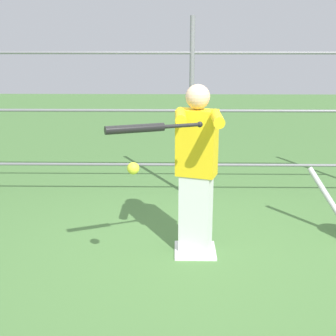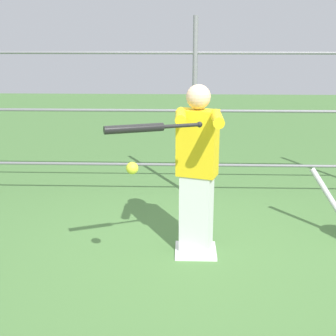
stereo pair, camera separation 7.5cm
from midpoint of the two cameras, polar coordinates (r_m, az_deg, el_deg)
name	(u,v)px [view 2 (the right image)]	position (r m, az deg, el deg)	size (l,w,h in m)	color
ground_plane	(196,252)	(4.67, 3.85, -10.14)	(24.00, 24.00, 0.00)	#4C7A3D
home_plate	(196,251)	(4.67, 3.85, -10.03)	(0.40, 0.40, 0.02)	white
fence_backstop	(194,111)	(5.86, 3.60, 6.98)	(5.31, 0.06, 2.26)	slate
batter	(197,166)	(4.33, 4.08, 0.24)	(0.40, 0.64, 1.63)	silver
baseball_bat_swinging	(143,128)	(3.64, -2.49, 4.89)	(0.76, 0.36, 0.07)	black
softball_in_flight	(132,168)	(3.61, -3.80, -0.01)	(0.10, 0.10, 0.10)	yellow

